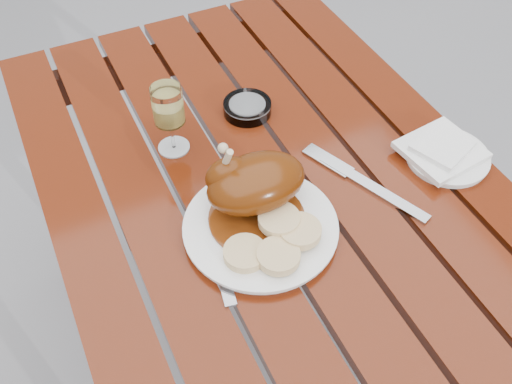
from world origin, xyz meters
TOP-DOWN VIEW (x-y plane):
  - ground at (0.00, 0.00)m, footprint 60.00×60.00m
  - table at (0.00, 0.00)m, footprint 0.80×1.20m
  - dinner_plate at (-0.07, -0.10)m, footprint 0.31×0.31m
  - roast_duck at (-0.06, -0.05)m, footprint 0.19×0.18m
  - bread_dumplings at (-0.07, -0.15)m, footprint 0.17×0.13m
  - wine_glass at (-0.13, 0.16)m, footprint 0.08×0.08m
  - side_plate at (0.33, -0.10)m, footprint 0.17×0.17m
  - napkin at (0.32, -0.09)m, footprint 0.15×0.14m
  - ashtray at (0.04, 0.19)m, footprint 0.11×0.11m
  - fork at (-0.16, -0.14)m, footprint 0.05×0.16m
  - knife at (0.16, -0.10)m, footprint 0.11×0.22m

SIDE VIEW (x-z plane):
  - ground at x=0.00m, z-range 0.00..0.00m
  - table at x=0.00m, z-range 0.00..0.75m
  - fork at x=-0.16m, z-range 0.75..0.76m
  - knife at x=0.16m, z-range 0.75..0.76m
  - side_plate at x=0.33m, z-range 0.75..0.76m
  - dinner_plate at x=-0.07m, z-range 0.75..0.77m
  - ashtray at x=0.04m, z-range 0.75..0.77m
  - napkin at x=0.32m, z-range 0.76..0.77m
  - bread_dumplings at x=-0.07m, z-range 0.77..0.80m
  - roast_duck at x=-0.06m, z-range 0.75..0.88m
  - wine_glass at x=-0.13m, z-range 0.75..0.89m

